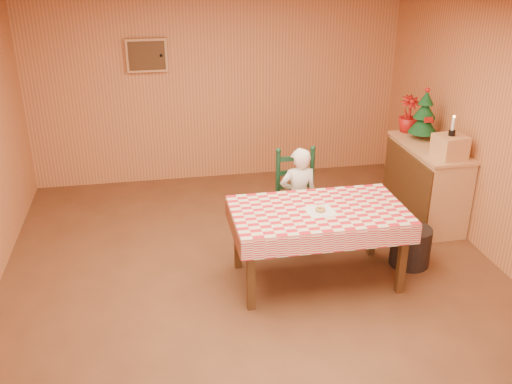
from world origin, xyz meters
The scene contains 13 objects.
ground centered at (0.00, 0.00, 0.00)m, with size 6.00×6.00×0.00m, color brown.
cabin_walls centered at (0.00, 0.53, 1.83)m, with size 5.10×6.05×2.65m.
dining_table centered at (0.58, 0.10, 0.69)m, with size 1.66×0.96×0.77m.
ladder_chair centered at (0.58, 0.89, 0.50)m, with size 0.44×0.40×1.08m.
seated_child centered at (0.58, 0.83, 0.56)m, with size 0.41×0.27×1.12m, color white.
napkin centered at (0.58, 0.05, 0.77)m, with size 0.26×0.26×0.00m, color white.
donut centered at (0.58, 0.05, 0.79)m, with size 0.10×0.10×0.03m, color #BD8B44.
shelf_unit centered at (2.23, 1.17, 0.47)m, with size 0.54×1.24×0.93m.
crate centered at (2.24, 0.77, 1.06)m, with size 0.30×0.30×0.25m, color tan.
christmas_tree centered at (2.24, 1.42, 1.21)m, with size 0.34×0.34×0.62m.
flower_arrangement centered at (2.19, 1.72, 1.15)m, with size 0.25×0.25×0.44m, color #A4120F.
candle_set centered at (2.24, 0.77, 1.24)m, with size 0.07×0.07×0.22m.
storage_bin centered at (1.62, 0.20, 0.20)m, with size 0.41×0.41×0.41m, color black.
Camera 1 is at (-0.91, -4.55, 3.08)m, focal length 40.00 mm.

